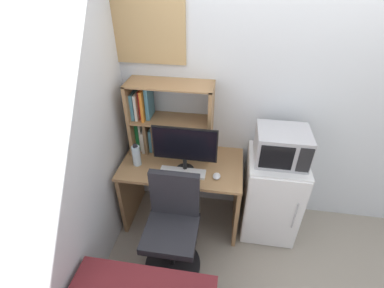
{
  "coord_description": "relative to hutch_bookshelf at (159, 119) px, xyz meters",
  "views": [
    {
      "loc": [
        -0.57,
        -2.34,
        2.39
      ],
      "look_at": [
        -0.88,
        -0.36,
        1.01
      ],
      "focal_mm": 25.78,
      "sensor_mm": 36.0,
      "label": 1
    }
  ],
  "objects": [
    {
      "name": "wall_back",
      "position": [
        1.63,
        0.15,
        0.19
      ],
      "size": [
        6.4,
        0.04,
        2.6
      ],
      "primitive_type": "cube",
      "color": "silver",
      "rests_on": "ground_plane"
    },
    {
      "name": "wall_left",
      "position": [
        -0.39,
        -1.47,
        0.19
      ],
      "size": [
        0.04,
        4.4,
        2.6
      ],
      "primitive_type": "cube",
      "color": "silver",
      "rests_on": "ground_plane"
    },
    {
      "name": "desk",
      "position": [
        0.25,
        -0.19,
        -0.59
      ],
      "size": [
        1.14,
        0.65,
        0.76
      ],
      "color": "#997047",
      "rests_on": "ground_plane"
    },
    {
      "name": "hutch_bookshelf",
      "position": [
        0.0,
        0.0,
        0.0
      ],
      "size": [
        0.77,
        0.3,
        0.72
      ],
      "color": "#997047",
      "rests_on": "desk"
    },
    {
      "name": "monitor",
      "position": [
        0.3,
        -0.29,
        -0.09
      ],
      "size": [
        0.57,
        0.16,
        0.45
      ],
      "color": "black",
      "rests_on": "desk"
    },
    {
      "name": "keyboard",
      "position": [
        0.29,
        -0.34,
        -0.34
      ],
      "size": [
        0.41,
        0.12,
        0.02
      ],
      "primitive_type": "cube",
      "color": "silver",
      "rests_on": "desk"
    },
    {
      "name": "computer_mouse",
      "position": [
        0.6,
        -0.35,
        -0.33
      ],
      "size": [
        0.07,
        0.09,
        0.03
      ],
      "primitive_type": "ellipsoid",
      "color": "silver",
      "rests_on": "desk"
    },
    {
      "name": "water_bottle",
      "position": [
        -0.16,
        -0.28,
        -0.25
      ],
      "size": [
        0.08,
        0.08,
        0.22
      ],
      "color": "silver",
      "rests_on": "desk"
    },
    {
      "name": "mini_fridge",
      "position": [
        1.13,
        -0.16,
        -0.67
      ],
      "size": [
        0.52,
        0.55,
        0.89
      ],
      "color": "white",
      "rests_on": "ground_plane"
    },
    {
      "name": "microwave",
      "position": [
        1.13,
        -0.16,
        -0.08
      ],
      "size": [
        0.44,
        0.38,
        0.29
      ],
      "color": "#ADADB2",
      "rests_on": "mini_fridge"
    },
    {
      "name": "desk_chair",
      "position": [
        0.26,
        -0.71,
        -0.69
      ],
      "size": [
        0.51,
        0.51,
        0.95
      ],
      "color": "black",
      "rests_on": "ground_plane"
    },
    {
      "name": "wall_corkboard",
      "position": [
        -0.07,
        0.12,
        0.75
      ],
      "size": [
        0.63,
        0.02,
        0.53
      ],
      "primitive_type": "cube",
      "color": "tan"
    }
  ]
}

